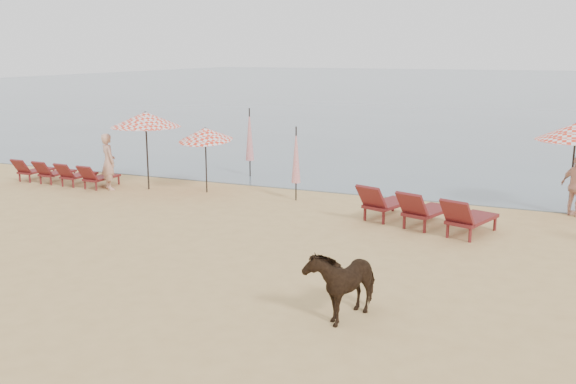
# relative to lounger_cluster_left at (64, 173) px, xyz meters

# --- Properties ---
(ground) EXTENTS (120.00, 120.00, 0.00)m
(ground) POSITION_rel_lounger_cluster_left_xyz_m (9.35, -7.83, -0.38)
(ground) COLOR tan
(ground) RESTS_ON ground
(sea) EXTENTS (160.00, 140.00, 0.06)m
(sea) POSITION_rel_lounger_cluster_left_xyz_m (9.35, 72.17, -0.38)
(sea) COLOR #51606B
(sea) RESTS_ON ground
(lounger_cluster_left) EXTENTS (3.54, 1.64, 0.55)m
(lounger_cluster_left) POSITION_rel_lounger_cluster_left_xyz_m (0.00, 0.00, 0.00)
(lounger_cluster_left) COLOR maroon
(lounger_cluster_left) RESTS_ON ground
(lounger_cluster_right) EXTENTS (3.54, 2.74, 0.68)m
(lounger_cluster_right) POSITION_rel_lounger_cluster_left_xyz_m (12.19, -0.74, 0.09)
(lounger_cluster_right) COLOR maroon
(lounger_cluster_right) RESTS_ON ground
(umbrella_open_left_a) EXTENTS (2.21, 2.21, 2.51)m
(umbrella_open_left_a) POSITION_rel_lounger_cluster_left_xyz_m (3.09, 0.42, 1.87)
(umbrella_open_left_a) COLOR black
(umbrella_open_left_a) RESTS_ON ground
(umbrella_open_left_b) EXTENTS (1.68, 1.71, 2.14)m
(umbrella_open_left_b) POSITION_rel_lounger_cluster_left_xyz_m (5.07, 0.73, 1.47)
(umbrella_open_left_b) COLOR black
(umbrella_open_left_b) RESTS_ON ground
(umbrella_open_right) EXTENTS (2.07, 2.07, 2.53)m
(umbrella_open_right) POSITION_rel_lounger_cluster_left_xyz_m (15.61, 2.08, 1.89)
(umbrella_open_right) COLOR black
(umbrella_open_right) RESTS_ON ground
(umbrella_closed_left) EXTENTS (0.30, 0.30, 2.44)m
(umbrella_closed_left) POSITION_rel_lounger_cluster_left_xyz_m (5.21, 3.56, 1.12)
(umbrella_closed_left) COLOR black
(umbrella_closed_left) RESTS_ON ground
(umbrella_closed_right) EXTENTS (0.27, 0.27, 2.22)m
(umbrella_closed_right) POSITION_rel_lounger_cluster_left_xyz_m (8.09, 0.80, 0.98)
(umbrella_closed_right) COLOR black
(umbrella_closed_right) RESTS_ON ground
(cow) EXTENTS (1.04, 1.59, 1.23)m
(cow) POSITION_rel_lounger_cluster_left_xyz_m (12.03, -6.83, 0.23)
(cow) COLOR black
(cow) RESTS_ON ground
(beachgoer_left) EXTENTS (0.79, 0.73, 1.82)m
(beachgoer_left) POSITION_rel_lounger_cluster_left_xyz_m (1.96, -0.10, 0.52)
(beachgoer_left) COLOR tan
(beachgoer_left) RESTS_ON ground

